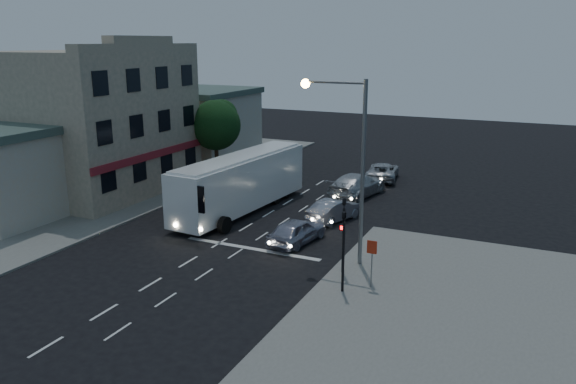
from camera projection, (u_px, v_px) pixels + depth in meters
The scene contains 16 objects.
ground at pixel (199, 255), 29.20m from camera, with size 120.00×120.00×0.00m, color black.
sidewalk_near at pixel (439, 346), 20.40m from camera, with size 12.00×24.00×0.12m, color slate.
sidewalk_far at pixel (112, 191), 41.47m from camera, with size 12.00×50.00×0.12m, color slate.
road_markings at pixel (251, 239), 31.57m from camera, with size 8.00×30.55×0.01m.
tour_bus at pixel (241, 181), 36.23m from camera, with size 3.49×12.27×3.71m.
car_suv at pixel (297, 231), 30.78m from camera, with size 1.67×4.16×1.42m, color #9A9BB0.
car_sedan_a at pixel (335, 210), 34.67m from camera, with size 1.44×4.12×1.36m, color #9697A6.
car_sedan_b at pixel (357, 185), 40.07m from camera, with size 2.34×5.75×1.67m, color silver.
car_sedan_c at pixel (383, 171), 44.92m from camera, with size 2.28×4.94×1.37m, color #AEB0B6.
traffic_signal_main at pixel (344, 226), 26.16m from camera, with size 0.25×0.35×4.10m.
traffic_signal_side at pixel (344, 242), 24.15m from camera, with size 0.18×0.15×4.10m.
regulatory_sign at pixel (372, 256), 24.80m from camera, with size 0.45×0.12×2.20m.
streetlight at pixel (350, 151), 26.65m from camera, with size 3.32×0.44×9.00m.
main_building at pixel (96, 121), 40.53m from camera, with size 10.12×12.00×11.00m.
low_building_north at pixel (196, 124), 51.31m from camera, with size 9.40×9.40×6.50m.
street_tree at pixel (216, 123), 44.52m from camera, with size 4.00×4.00×6.20m.
Camera 1 is at (15.69, -22.85, 10.80)m, focal length 35.00 mm.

